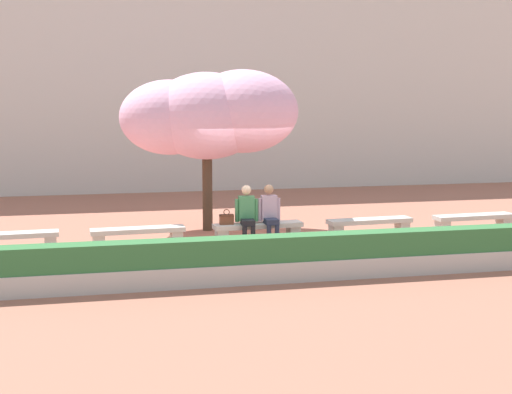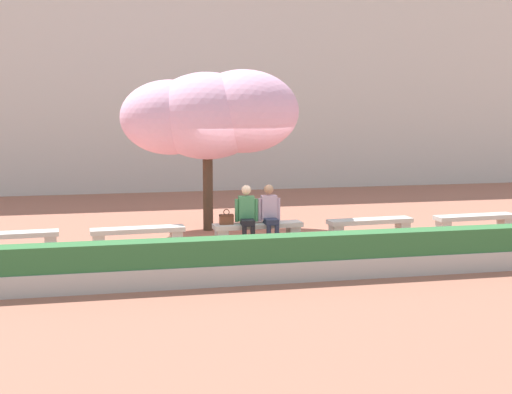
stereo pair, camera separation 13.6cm
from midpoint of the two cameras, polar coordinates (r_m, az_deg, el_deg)
name	(u,v)px [view 2 (the right image)]	position (r m, az deg, el deg)	size (l,w,h in m)	color
ground_plane	(258,243)	(15.70, 0.40, -3.72)	(100.00, 100.00, 0.00)	#9E604C
building_facade	(193,78)	(26.25, -4.91, 9.47)	(28.00, 4.00, 7.77)	beige
stone_bench_west_end	(9,239)	(15.39, -18.93, -3.22)	(2.00, 0.53, 0.45)	#BCB7AD
stone_bench_near_west	(138,234)	(15.30, -9.18, -2.95)	(2.00, 0.53, 0.45)	#BCB7AD
stone_bench_center	(258,229)	(15.64, 0.40, -2.61)	(2.00, 0.53, 0.45)	#BCB7AD
stone_bench_near_east	(370,225)	(16.40, 9.33, -2.22)	(2.00, 0.53, 0.45)	#BCB7AD
stone_bench_east_end	(475,221)	(17.52, 17.29, -1.83)	(2.00, 0.53, 0.45)	#BCB7AD
person_seated_left	(247,213)	(15.47, -0.49, -1.26)	(0.51, 0.70, 1.29)	black
person_seated_right	(270,212)	(15.58, 1.35, -1.20)	(0.51, 0.68, 1.29)	black
handbag	(226,219)	(15.44, -2.13, -1.74)	(0.30, 0.15, 0.34)	brown
cherry_tree_main	(210,115)	(17.02, -3.43, 6.58)	(4.21, 2.85, 3.84)	#473323
planter_hedge_foreground	(297,258)	(12.57, 3.61, -4.88)	(14.55, 0.50, 0.80)	#BCB7AD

